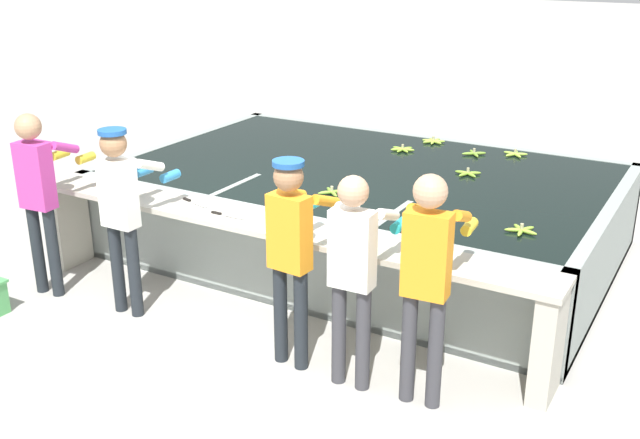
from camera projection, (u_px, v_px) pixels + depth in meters
The scene contains 17 objects.
ground_plane at pixel (254, 329), 6.55m from camera, with size 80.00×80.00×0.00m, color #A3A099.
wash_tank at pixel (364, 210), 8.09m from camera, with size 5.11×3.32×0.92m.
work_ledge at pixel (266, 250), 6.49m from camera, with size 5.11×0.45×0.92m.
worker_0 at pixel (39, 187), 6.87m from camera, with size 0.45×0.73×1.75m.
worker_1 at pixel (122, 203), 6.50m from camera, with size 0.41×0.72×1.71m.
worker_2 at pixel (292, 243), 5.67m from camera, with size 0.44×0.73×1.69m.
worker_3 at pixel (354, 263), 5.41m from camera, with size 0.42×0.72×1.67m.
worker_4 at pixel (427, 269), 5.16m from camera, with size 0.44×0.73×1.75m.
banana_bunch_floating_0 at pixel (522, 230), 6.19m from camera, with size 0.28×0.27×0.08m.
banana_bunch_floating_1 at pixel (468, 173), 7.71m from camera, with size 0.27×0.28×0.08m.
banana_bunch_floating_2 at pixel (433, 141), 8.94m from camera, with size 0.27×0.28×0.08m.
banana_bunch_floating_3 at pixel (332, 192), 7.13m from camera, with size 0.23×0.23×0.08m.
banana_bunch_floating_4 at pixel (515, 154), 8.40m from camera, with size 0.28×0.27×0.08m.
banana_bunch_floating_5 at pixel (403, 149), 8.59m from camera, with size 0.28×0.28×0.08m.
banana_bunch_floating_6 at pixel (474, 153), 8.42m from camera, with size 0.25×0.25×0.08m.
knife_0 at pixel (223, 214), 6.57m from camera, with size 0.35×0.03×0.02m.
knife_1 at pixel (191, 201), 6.89m from camera, with size 0.34×0.12×0.02m.
Camera 1 is at (3.40, -4.73, 3.19)m, focal length 42.00 mm.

